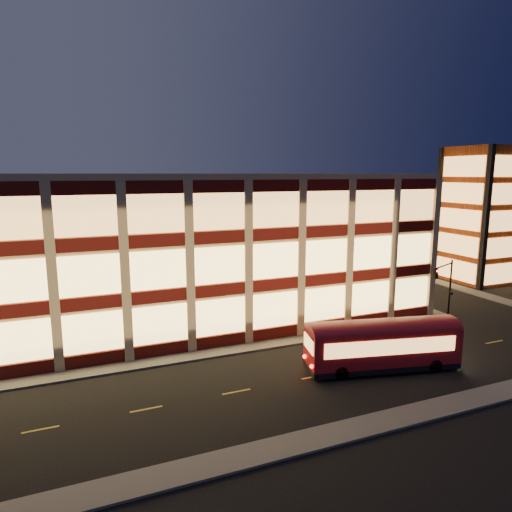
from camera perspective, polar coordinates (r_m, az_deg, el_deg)
name	(u,v)px	position (r m, az deg, el deg)	size (l,w,h in m)	color
ground	(234,355)	(37.85, -2.76, -12.27)	(200.00, 200.00, 0.00)	black
sidewalk_office_south	(195,355)	(37.89, -7.66, -12.21)	(54.00, 2.00, 0.15)	#514F4C
sidewalk_office_east	(352,283)	(62.52, 11.95, -3.28)	(2.00, 30.00, 0.15)	#514F4C
sidewalk_tower_west	(417,276)	(69.24, 19.48, -2.34)	(2.00, 30.00, 0.15)	#514F4C
sidewalk_near	(314,439)	(27.27, 7.28, -21.78)	(100.00, 2.00, 0.15)	#514F4C
office_building	(156,241)	(51.13, -12.40, 1.88)	(50.45, 30.45, 14.50)	tan
stair_tower	(483,215)	(68.69, 26.46, 4.61)	(8.60, 8.60, 18.00)	#8C3814
traffic_signal_far	(445,281)	(48.59, 22.57, -2.87)	(3.79, 1.87, 6.00)	black
trolley_bus	(382,342)	(35.85, 15.51, -10.31)	(11.69, 5.27, 3.84)	maroon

